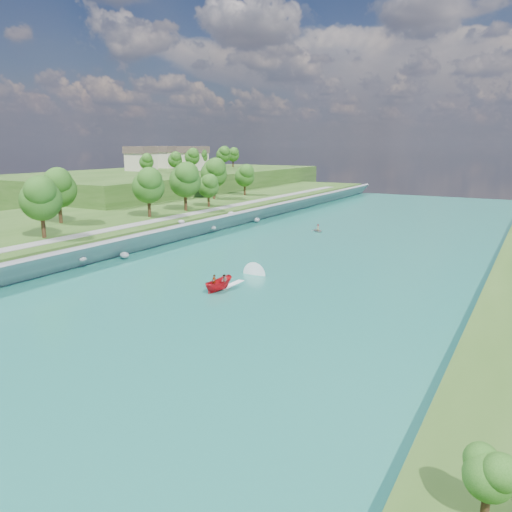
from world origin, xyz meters
The scene contains 11 objects.
ground centered at (0.00, 0.00, 0.00)m, with size 260.00×260.00×0.00m, color #2D5119.
river_water centered at (0.00, 20.00, 0.05)m, with size 55.00×240.00×0.10m, color #1B6A56.
berm_west centered at (-50.00, 20.00, 1.75)m, with size 45.00×240.00×3.50m, color #2D5119.
ridge_west centered at (-82.50, 95.00, 4.50)m, with size 60.00×120.00×9.00m, color #2D5119.
riprap_bank centered at (-25.86, 19.54, 1.81)m, with size 4.42×236.00×4.17m.
riverside_path centered at (-32.50, 20.00, 3.55)m, with size 3.00×200.00×0.10m, color gray.
ridge_houses centered at (-88.67, 100.00, 13.31)m, with size 29.50×29.50×8.40m.
trees_west centered at (-41.41, 13.35, 9.16)m, with size 17.36×152.99×12.90m.
trees_ridge centered at (-73.76, 102.77, 13.49)m, with size 15.95×66.33×9.82m.
motorboat centered at (-1.68, 6.06, 0.90)m, with size 3.60×19.21×2.08m.
raft centered at (-7.83, 51.29, 0.47)m, with size 3.74×3.78×1.59m.
Camera 1 is at (32.31, -45.04, 18.06)m, focal length 35.00 mm.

